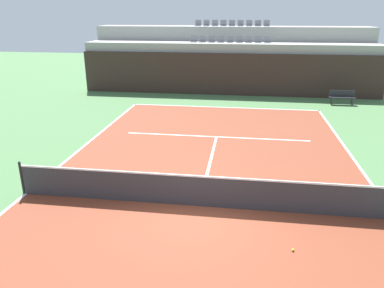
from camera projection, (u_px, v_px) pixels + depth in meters
The scene contains 14 objects.
ground_plane at pixel (199, 206), 10.82m from camera, with size 80.00×80.00×0.00m, color #477042.
court_surface at pixel (199, 206), 10.82m from camera, with size 11.00×24.00×0.01m, color brown.
baseline_far at pixel (224, 107), 21.95m from camera, with size 11.00×0.10×0.00m, color white.
sideline_left at pixel (26, 194), 11.54m from camera, with size 0.10×24.00×0.00m, color white.
service_line_far at pixel (217, 137), 16.78m from camera, with size 8.26×0.10×0.00m, color white.
centre_service_line at pixel (210, 164), 13.80m from camera, with size 0.10×6.40×0.00m, color white.
back_wall at pixel (228, 74), 24.88m from camera, with size 20.04×0.30×2.76m, color #33231E.
stands_tier_lower at pixel (229, 67), 26.04m from camera, with size 20.04×2.40×3.36m, color #9E9E99.
stands_tier_upper at pixel (231, 56), 28.11m from camera, with size 20.04×2.40×4.35m, color #9E9E99.
seating_row_lower at pixel (230, 41), 25.52m from camera, with size 5.51×0.44×0.44m.
seating_row_upper at pixel (232, 24), 27.42m from camera, with size 5.51×0.44×0.44m.
tennis_net at pixel (199, 191), 10.65m from camera, with size 11.08×0.08×1.07m.
player_bench at pixel (342, 96), 22.53m from camera, with size 1.50×0.40×0.85m.
tennis_ball_1 at pixel (293, 250), 8.76m from camera, with size 0.07×0.07×0.07m, color #CCE033.
Camera 1 is at (1.15, -9.50, 5.36)m, focal length 34.64 mm.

